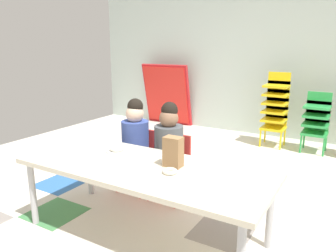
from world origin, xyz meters
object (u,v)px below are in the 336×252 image
(seated_child_middle_seat, at_px, (169,142))
(donut_powdered_on_plate, at_px, (117,148))
(craft_table, at_px, (143,171))
(kid_chair_green_stack, at_px, (317,118))
(seated_child_near_camera, at_px, (136,137))
(folded_activity_table, at_px, (167,95))
(paper_bag_brown, at_px, (173,152))
(donut_powdered_loose, at_px, (170,171))
(paper_plate_near_edge, at_px, (117,151))
(kid_chair_yellow_stack, at_px, (276,106))

(seated_child_middle_seat, xyz_separation_m, donut_powdered_on_plate, (-0.23, -0.45, 0.03))
(craft_table, distance_m, donut_powdered_on_plate, 0.41)
(seated_child_middle_seat, relative_size, kid_chair_green_stack, 1.15)
(craft_table, xyz_separation_m, kid_chair_green_stack, (0.82, 2.85, -0.06))
(seated_child_near_camera, bearing_deg, folded_activity_table, 114.99)
(seated_child_middle_seat, relative_size, paper_bag_brown, 4.17)
(seated_child_middle_seat, xyz_separation_m, donut_powdered_loose, (0.38, -0.64, 0.02))
(seated_child_middle_seat, bearing_deg, seated_child_near_camera, -180.00)
(seated_child_near_camera, height_order, donut_powdered_loose, seated_child_near_camera)
(seated_child_near_camera, xyz_separation_m, donut_powdered_on_plate, (0.14, -0.45, 0.03))
(kid_chair_green_stack, bearing_deg, paper_bag_brown, -102.83)
(paper_plate_near_edge, bearing_deg, kid_chair_yellow_stack, 76.42)
(paper_plate_near_edge, distance_m, donut_powdered_on_plate, 0.02)
(donut_powdered_on_plate, bearing_deg, paper_plate_near_edge, 0.00)
(seated_child_near_camera, xyz_separation_m, paper_bag_brown, (0.71, -0.51, 0.11))
(seated_child_middle_seat, height_order, folded_activity_table, folded_activity_table)
(kid_chair_green_stack, xyz_separation_m, paper_plate_near_edge, (-1.19, -2.69, 0.11))
(folded_activity_table, bearing_deg, craft_table, -61.73)
(craft_table, relative_size, kid_chair_green_stack, 2.33)
(seated_child_near_camera, bearing_deg, donut_powdered_on_plate, -72.56)
(donut_powdered_on_plate, bearing_deg, folded_activity_table, 113.92)
(paper_bag_brown, distance_m, paper_plate_near_edge, 0.58)
(craft_table, bearing_deg, kid_chair_green_stack, 73.91)
(seated_child_middle_seat, height_order, paper_bag_brown, seated_child_middle_seat)
(craft_table, xyz_separation_m, paper_plate_near_edge, (-0.37, 0.16, 0.05))
(seated_child_middle_seat, distance_m, paper_bag_brown, 0.62)
(paper_bag_brown, xyz_separation_m, donut_powdered_loose, (0.05, -0.12, -0.10))
(seated_child_near_camera, height_order, kid_chair_yellow_stack, kid_chair_yellow_stack)
(paper_bag_brown, relative_size, donut_powdered_on_plate, 1.76)
(seated_child_middle_seat, height_order, donut_powdered_on_plate, seated_child_middle_seat)
(seated_child_middle_seat, bearing_deg, kid_chair_yellow_stack, 79.41)
(seated_child_near_camera, bearing_deg, paper_plate_near_edge, -72.56)
(kid_chair_green_stack, height_order, donut_powdered_on_plate, kid_chair_green_stack)
(craft_table, height_order, paper_bag_brown, paper_bag_brown)
(paper_bag_brown, bearing_deg, seated_child_near_camera, 144.07)
(craft_table, height_order, folded_activity_table, folded_activity_table)
(donut_powdered_loose, bearing_deg, paper_bag_brown, 110.23)
(craft_table, distance_m, seated_child_near_camera, 0.80)
(craft_table, relative_size, paper_bag_brown, 8.47)
(craft_table, relative_size, seated_child_near_camera, 2.03)
(seated_child_middle_seat, xyz_separation_m, kid_chair_yellow_stack, (0.42, 2.24, 0.02))
(seated_child_middle_seat, xyz_separation_m, folded_activity_table, (-1.57, 2.58, -0.02))
(paper_plate_near_edge, bearing_deg, donut_powdered_loose, -16.91)
(paper_bag_brown, bearing_deg, donut_powdered_loose, -69.77)
(paper_plate_near_edge, height_order, donut_powdered_on_plate, donut_powdered_on_plate)
(craft_table, relative_size, donut_powdered_loose, 18.02)
(kid_chair_yellow_stack, height_order, donut_powdered_loose, kid_chair_yellow_stack)
(paper_plate_near_edge, bearing_deg, paper_bag_brown, -6.24)
(kid_chair_yellow_stack, xyz_separation_m, donut_powdered_on_plate, (-0.65, -2.69, 0.01))
(craft_table, distance_m, paper_bag_brown, 0.27)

